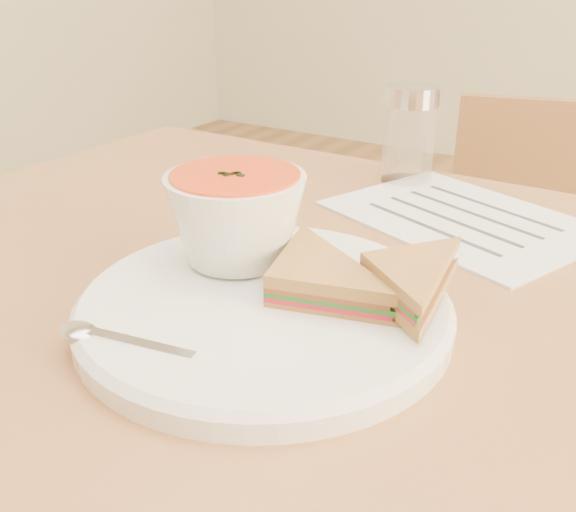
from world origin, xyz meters
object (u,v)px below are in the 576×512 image
Objects in this scene: soup_bowl at (237,222)px; chair_far at (540,367)px; condiment_shaker at (409,135)px; plate at (264,309)px.

chair_far is at bearing 70.94° from soup_bowl.
condiment_shaker is (-0.18, -0.21, 0.41)m from chair_far.
plate is 2.49× the size of soup_bowl.
soup_bowl reaches higher than chair_far.
condiment_shaker is at bearing 33.42° from chair_far.
plate is (-0.14, -0.60, 0.35)m from chair_far.
chair_far is 2.69× the size of plate.
chair_far is 6.64× the size of condiment_shaker.
condiment_shaker is (-0.04, 0.39, 0.05)m from plate.
plate is 0.09m from soup_bowl.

